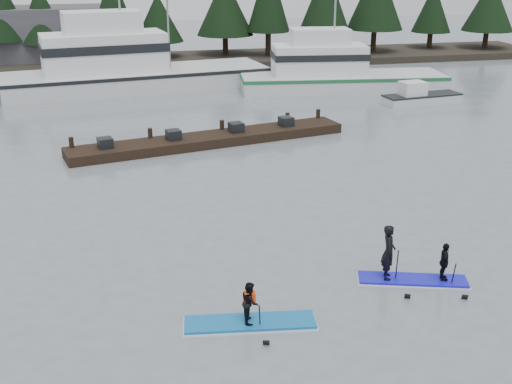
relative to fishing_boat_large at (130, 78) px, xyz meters
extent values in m
plane|color=slate|center=(3.83, -31.70, -0.81)|extent=(160.00, 160.00, 0.00)
cube|color=#2D281E|center=(3.83, 10.30, -0.51)|extent=(70.00, 8.00, 0.60)
cube|color=#4C4C51|center=(-10.17, 12.30, 1.69)|extent=(18.00, 6.00, 5.00)
cube|color=silver|center=(0.59, 0.09, -0.69)|extent=(19.56, 8.06, 2.53)
cube|color=white|center=(-1.67, -0.25, 1.95)|extent=(9.01, 5.03, 2.74)
cylinder|color=gray|center=(-0.35, -0.05, 4.59)|extent=(0.14, 0.14, 8.03)
cube|color=silver|center=(15.18, -3.41, -0.71)|extent=(15.08, 5.89, 2.10)
cube|color=white|center=(13.43, -3.21, 1.39)|extent=(6.92, 3.78, 2.10)
cylinder|color=gray|center=(14.45, -3.33, 3.65)|extent=(0.14, 0.14, 6.62)
cube|color=silver|center=(18.86, -8.90, -0.51)|extent=(5.44, 2.25, 0.62)
cube|color=black|center=(3.63, -15.35, -0.56)|extent=(15.05, 5.18, 0.50)
sphere|color=#F5600C|center=(18.20, -4.40, -0.81)|extent=(0.59, 0.59, 0.59)
cube|color=#1266A9|center=(2.08, -32.89, -0.75)|extent=(3.67, 1.33, 0.13)
imported|color=black|center=(2.08, -32.89, -0.09)|extent=(0.52, 0.63, 1.18)
cube|color=#FA4315|center=(2.08, -32.89, 0.05)|extent=(0.32, 0.24, 0.32)
cylinder|color=black|center=(2.30, -33.15, -0.55)|extent=(0.27, 0.84, 1.47)
cube|color=#1616D0|center=(7.50, -31.57, -0.76)|extent=(3.40, 1.72, 0.12)
imported|color=black|center=(6.74, -31.34, 0.18)|extent=(0.59, 0.73, 1.75)
cylinder|color=black|center=(6.91, -31.62, -0.26)|extent=(0.45, 0.90, 1.66)
imported|color=black|center=(8.36, -31.84, -0.09)|extent=(0.49, 0.77, 1.22)
cylinder|color=black|center=(8.54, -32.12, -0.55)|extent=(0.40, 0.81, 1.48)
camera|label=1|loc=(-1.00, -47.70, 8.82)|focal=45.00mm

